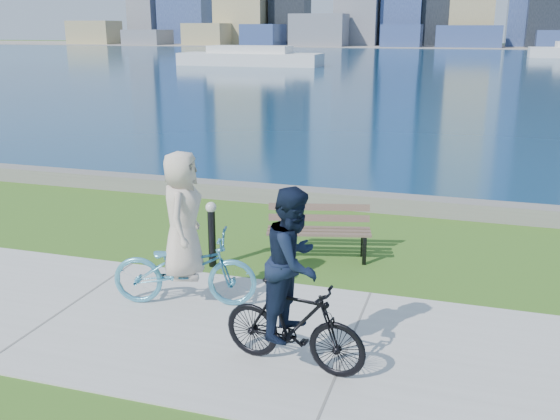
# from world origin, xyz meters

# --- Properties ---
(ground) EXTENTS (320.00, 320.00, 0.00)m
(ground) POSITION_xyz_m (0.00, 0.00, 0.00)
(ground) COLOR #335F19
(ground) RESTS_ON ground
(concrete_path) EXTENTS (80.00, 3.50, 0.02)m
(concrete_path) POSITION_xyz_m (0.00, 0.00, 0.01)
(concrete_path) COLOR #AFAFAA
(concrete_path) RESTS_ON ground
(seawall) EXTENTS (90.00, 0.50, 0.35)m
(seawall) POSITION_xyz_m (0.00, 6.20, 0.17)
(seawall) COLOR slate
(seawall) RESTS_ON ground
(bay_water) EXTENTS (320.00, 131.00, 0.01)m
(bay_water) POSITION_xyz_m (0.00, 72.00, 0.00)
(bay_water) COLOR #0C2E50
(bay_water) RESTS_ON ground
(far_shore) EXTENTS (320.00, 30.00, 0.12)m
(far_shore) POSITION_xyz_m (0.00, 130.00, 0.06)
(far_shore) COLOR gray
(far_shore) RESTS_ON ground
(ferry_near) EXTENTS (14.67, 4.19, 1.99)m
(ferry_near) POSITION_xyz_m (-21.15, 54.94, 0.83)
(ferry_near) COLOR silver
(ferry_near) RESTS_ON ground
(park_bench) EXTENTS (1.83, 1.00, 0.90)m
(park_bench) POSITION_xyz_m (-1.11, 3.01, 0.55)
(park_bench) COLOR black
(park_bench) RESTS_ON ground
(bollard_lamp) EXTENTS (0.18, 0.18, 1.10)m
(bollard_lamp) POSITION_xyz_m (-2.69, 2.10, 0.63)
(bollard_lamp) COLOR black
(bollard_lamp) RESTS_ON ground
(cyclist_woman) EXTENTS (1.17, 2.15, 2.21)m
(cyclist_woman) POSITION_xyz_m (-2.46, 0.60, 0.84)
(cyclist_woman) COLOR #50A3C2
(cyclist_woman) RESTS_ON ground
(cyclist_man) EXTENTS (0.76, 1.80, 2.15)m
(cyclist_man) POSITION_xyz_m (-0.52, -0.59, 0.92)
(cyclist_man) COLOR black
(cyclist_man) RESTS_ON ground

